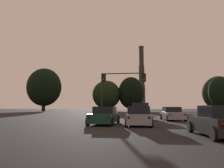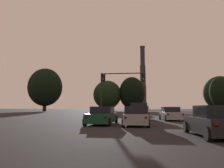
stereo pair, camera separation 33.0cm
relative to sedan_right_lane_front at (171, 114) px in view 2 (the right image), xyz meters
The scene contains 12 objects.
sedan_right_lane_front is the anchor object (origin of this frame).
hatchback_center_lane_second 8.40m from the sedan_right_lane_front, 115.90° to the right, with size 1.90×4.11×1.44m.
hatchback_right_lane_third 13.44m from the sedan_right_lane_front, 90.00° to the right, with size 2.08×4.17×1.44m.
suv_center_lane_front 3.40m from the sedan_right_lane_front, behind, with size 2.29×4.97×1.86m.
sedan_left_lane_second 9.09m from the sedan_right_lane_front, 134.68° to the right, with size 2.17×4.77×1.43m.
traffic_light_overhead_left 11.27m from the sedan_right_lane_front, 130.32° to the left, with size 6.77×0.50×6.53m.
smokestack 107.99m from the sedan_right_lane_front, 90.07° to the left, with size 6.13×6.13×38.73m.
treeline_center_right 66.81m from the sedan_right_lane_front, 103.79° to the left, with size 11.49×10.34×12.52m.
treeline_far_left 59.52m from the sedan_right_lane_front, 65.32° to the left, with size 7.37×6.64×11.92m.
treeline_left_mid 67.07m from the sedan_right_lane_front, 125.04° to the left, with size 12.94×11.65×16.22m.
treeline_center_left 65.75m from the sedan_right_lane_front, 65.92° to the left, with size 12.00×10.80×13.00m.
treeline_far_right 65.72m from the sedan_right_lane_front, 95.06° to the left, with size 10.43×9.38×13.92m.
Camera 2 is at (-0.15, -1.82, 1.32)m, focal length 35.00 mm.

